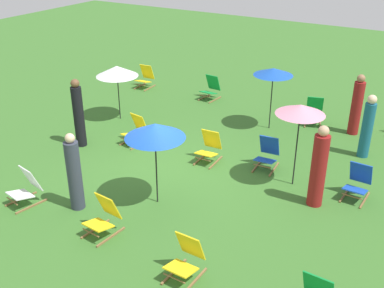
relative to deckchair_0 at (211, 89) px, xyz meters
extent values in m
plane|color=#386B28|center=(1.84, -5.52, -0.37)|extent=(40.00, 40.00, 0.00)
cube|color=olive|center=(-0.22, -0.03, -0.35)|extent=(0.10, 0.76, 0.04)
cube|color=olive|center=(0.21, -0.07, -0.35)|extent=(0.10, 0.76, 0.04)
cube|color=#148C38|center=(-0.01, -0.15, -0.10)|extent=(0.52, 0.47, 0.13)
cube|color=#148C38|center=(0.01, 0.15, 0.18)|extent=(0.50, 0.29, 0.57)
cylinder|color=olive|center=(-0.03, -0.35, -0.17)|extent=(0.44, 0.07, 0.03)
cube|color=olive|center=(5.64, -3.94, -0.35)|extent=(0.07, 0.76, 0.04)
cube|color=olive|center=(6.08, -3.96, -0.35)|extent=(0.07, 0.76, 0.04)
cube|color=#1947B7|center=(5.85, -4.05, -0.10)|extent=(0.50, 0.45, 0.13)
cube|color=#1947B7|center=(5.87, -3.75, 0.18)|extent=(0.49, 0.27, 0.57)
cylinder|color=olive|center=(5.85, -4.25, -0.17)|extent=(0.44, 0.05, 0.03)
cube|color=olive|center=(-2.88, -0.23, -0.35)|extent=(0.08, 0.76, 0.04)
cube|color=olive|center=(-2.44, -0.20, -0.35)|extent=(0.08, 0.76, 0.04)
cube|color=yellow|center=(-2.66, -0.31, -0.10)|extent=(0.50, 0.46, 0.13)
cube|color=yellow|center=(-2.67, -0.01, 0.18)|extent=(0.49, 0.27, 0.57)
cylinder|color=olive|center=(-2.65, -0.51, -0.17)|extent=(0.44, 0.05, 0.03)
cube|color=olive|center=(-0.29, -4.17, -0.35)|extent=(0.17, 0.75, 0.04)
cube|color=olive|center=(0.14, -4.25, -0.35)|extent=(0.17, 0.75, 0.04)
cube|color=yellow|center=(-0.09, -4.31, -0.10)|extent=(0.55, 0.51, 0.13)
cube|color=yellow|center=(-0.04, -4.02, 0.18)|extent=(0.52, 0.33, 0.57)
cylinder|color=olive|center=(-0.13, -4.51, -0.17)|extent=(0.44, 0.11, 0.03)
cube|color=#148C38|center=(6.13, -7.72, 0.18)|extent=(0.49, 0.27, 0.57)
cube|color=olive|center=(3.71, -8.07, -0.35)|extent=(0.06, 0.76, 0.04)
cube|color=olive|center=(4.15, -8.09, -0.35)|extent=(0.06, 0.76, 0.04)
cube|color=yellow|center=(3.92, -8.18, -0.10)|extent=(0.49, 0.45, 0.13)
cube|color=yellow|center=(3.93, -7.88, 0.18)|extent=(0.49, 0.26, 0.57)
cylinder|color=olive|center=(3.92, -8.38, -0.17)|extent=(0.44, 0.04, 0.03)
cube|color=olive|center=(-0.50, -7.83, -0.35)|extent=(0.18, 0.75, 0.04)
cube|color=olive|center=(-0.07, -7.92, -0.35)|extent=(0.18, 0.75, 0.04)
cube|color=white|center=(-0.30, -7.97, -0.10)|extent=(0.56, 0.52, 0.13)
cube|color=white|center=(-0.24, -7.68, 0.18)|extent=(0.52, 0.34, 0.57)
cylinder|color=olive|center=(-0.34, -8.17, -0.17)|extent=(0.44, 0.11, 0.03)
cube|color=olive|center=(1.67, -7.83, -0.35)|extent=(0.11, 0.76, 0.04)
cube|color=olive|center=(2.11, -7.87, -0.35)|extent=(0.11, 0.76, 0.04)
cube|color=yellow|center=(1.88, -7.95, -0.10)|extent=(0.52, 0.48, 0.13)
cube|color=yellow|center=(1.91, -7.65, 0.18)|extent=(0.50, 0.29, 0.57)
cylinder|color=olive|center=(1.86, -8.15, -0.17)|extent=(0.44, 0.07, 0.03)
cube|color=olive|center=(1.97, -4.12, -0.35)|extent=(0.07, 0.76, 0.04)
cube|color=olive|center=(2.41, -4.10, -0.35)|extent=(0.07, 0.76, 0.04)
cube|color=yellow|center=(2.19, -4.21, -0.10)|extent=(0.50, 0.46, 0.13)
cube|color=yellow|center=(2.18, -3.91, 0.18)|extent=(0.49, 0.27, 0.57)
cylinder|color=olive|center=(2.20, -4.41, -0.17)|extent=(0.44, 0.05, 0.03)
cube|color=olive|center=(3.53, -0.40, -0.35)|extent=(0.24, 0.74, 0.04)
cube|color=olive|center=(3.96, -0.28, -0.35)|extent=(0.24, 0.74, 0.04)
cube|color=#148C38|center=(3.77, -0.44, -0.10)|extent=(0.58, 0.55, 0.13)
cube|color=#148C38|center=(3.69, -0.15, 0.18)|extent=(0.53, 0.37, 0.57)
cylinder|color=olive|center=(3.83, -0.63, -0.17)|extent=(0.43, 0.14, 0.03)
cube|color=olive|center=(3.38, -3.70, -0.35)|extent=(0.09, 0.76, 0.04)
cube|color=olive|center=(3.82, -3.67, -0.35)|extent=(0.09, 0.76, 0.04)
cube|color=#1947B7|center=(3.61, -3.78, -0.10)|extent=(0.51, 0.47, 0.13)
cube|color=#1947B7|center=(3.59, -3.48, 0.18)|extent=(0.50, 0.28, 0.57)
cylinder|color=olive|center=(3.62, -3.98, -0.17)|extent=(0.44, 0.06, 0.03)
cylinder|color=black|center=(2.15, -6.33, 0.55)|extent=(0.03, 0.03, 1.85)
cone|color=#194CB2|center=(2.15, -6.33, 1.35)|extent=(1.27, 1.27, 0.31)
cylinder|color=black|center=(2.72, -1.31, 0.54)|extent=(0.03, 0.03, 1.82)
cone|color=#194CB2|center=(2.72, -1.31, 1.37)|extent=(1.13, 1.13, 0.20)
cylinder|color=black|center=(-1.57, -3.01, 0.46)|extent=(0.03, 0.03, 1.66)
cone|color=white|center=(-1.57, -3.01, 1.17)|extent=(1.27, 1.27, 0.31)
cylinder|color=black|center=(4.45, -4.07, 0.62)|extent=(0.03, 0.03, 1.97)
cone|color=pink|center=(4.45, -4.07, 1.52)|extent=(1.10, 1.10, 0.22)
cylinder|color=black|center=(-1.27, -5.05, 0.47)|extent=(0.34, 0.34, 1.68)
sphere|color=brown|center=(-1.27, -5.05, 1.41)|extent=(0.23, 0.23, 0.23)
cylinder|color=maroon|center=(5.15, -4.64, 0.45)|extent=(0.37, 0.37, 1.65)
sphere|color=tan|center=(5.15, -4.64, 1.38)|extent=(0.23, 0.23, 0.23)
cylinder|color=#195972|center=(5.53, -1.75, 0.37)|extent=(0.36, 0.36, 1.47)
sphere|color=beige|center=(5.53, -1.75, 1.21)|extent=(0.24, 0.24, 0.24)
cylinder|color=#333847|center=(0.80, -7.40, 0.41)|extent=(0.32, 0.32, 1.56)
sphere|color=beige|center=(0.80, -7.40, 1.28)|extent=(0.20, 0.20, 0.20)
cylinder|color=maroon|center=(4.95, -0.42, 0.41)|extent=(0.44, 0.44, 1.56)
sphere|color=#936647|center=(4.95, -0.42, 1.29)|extent=(0.23, 0.23, 0.23)
camera|label=1|loc=(7.27, -13.39, 5.26)|focal=43.48mm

